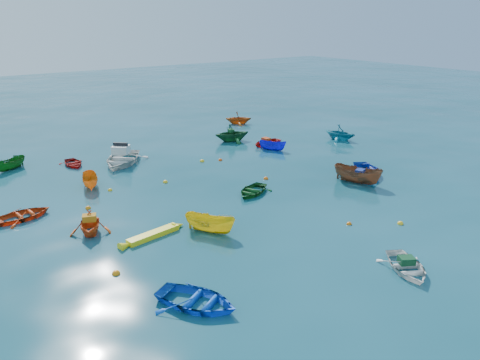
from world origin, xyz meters
TOP-DOWN VIEW (x-y plane):
  - ground at (0.00, 0.00)m, footprint 160.00×160.00m
  - dinghy_blue_sw at (-9.56, -5.14)m, footprint 3.79×4.17m
  - dinghy_white_near at (-0.55, -8.40)m, footprint 3.27×3.58m
  - sampan_brown_mid at (6.83, 0.72)m, footprint 2.31×3.68m
  - dinghy_blue_se at (8.78, 1.53)m, footprint 4.21×4.50m
  - dinghy_orange_w at (-10.64, 3.83)m, footprint 2.99×3.17m
  - sampan_yellow_mid at (-5.50, 0.17)m, footprint 2.43×3.04m
  - dinghy_green_e at (-0.24, 3.34)m, footprint 3.45×3.08m
  - dinghy_cyan_se at (14.77, 9.53)m, footprint 3.18×3.46m
  - dinghy_red_nw at (-13.06, 7.88)m, footprint 3.18×2.43m
  - sampan_orange_n at (-8.19, 10.69)m, footprint 1.72×2.83m
  - dinghy_green_n at (6.42, 14.98)m, footprint 3.75×3.44m
  - dinghy_red_ne at (8.19, 12.15)m, footprint 3.09×2.34m
  - sampan_blue_far at (7.50, 10.53)m, footprint 2.03×2.53m
  - dinghy_red_far at (-7.62, 16.19)m, footprint 1.92×2.60m
  - dinghy_orange_far at (11.15, 20.47)m, footprint 3.50×3.40m
  - sampan_green_far at (-11.68, 17.92)m, footprint 2.76×2.13m
  - kayak_yellow at (-8.20, 1.42)m, footprint 3.69×1.08m
  - motorboat_white at (-4.42, 14.44)m, footprint 5.62×5.70m
  - tarp_green_a at (-0.50, -8.31)m, footprint 0.84×0.78m
  - tarp_blue_a at (6.88, 0.58)m, footprint 0.77×0.67m
  - tarp_orange_a at (-10.62, 3.88)m, footprint 0.84×0.75m
  - tarp_green_b at (6.33, 15.00)m, footprint 0.59×0.70m
  - tarp_orange_b at (8.10, 12.15)m, footprint 0.59×0.74m
  - buoy_or_a at (-11.20, -0.96)m, footprint 0.37×0.37m
  - buoy_ye_a at (3.48, -5.19)m, footprint 0.34×0.34m
  - buoy_or_b at (1.16, -3.55)m, footprint 0.29×0.29m
  - buoy_ye_b at (-7.43, 9.26)m, footprint 0.29×0.29m
  - buoy_or_c at (-9.63, 7.13)m, footprint 0.33×0.33m
  - buoy_ye_c at (0.84, 11.18)m, footprint 0.37×0.37m
  - buoy_or_d at (2.27, 5.01)m, footprint 0.34×0.34m
  - buoy_ye_d at (-3.77, 8.54)m, footprint 0.34×0.34m
  - buoy_or_e at (2.18, 10.60)m, footprint 0.32×0.32m
  - buoy_ye_e at (6.62, 14.97)m, footprint 0.35×0.35m

SIDE VIEW (x-z plane):
  - ground at x=0.00m, z-range 0.00..0.00m
  - dinghy_blue_sw at x=-9.56m, z-range -0.35..0.35m
  - dinghy_white_near at x=-0.55m, z-range -0.30..0.30m
  - sampan_brown_mid at x=6.83m, z-range -0.67..0.67m
  - dinghy_blue_se at x=8.78m, z-range -0.38..0.38m
  - dinghy_orange_w at x=-10.64m, z-range -0.67..0.67m
  - sampan_yellow_mid at x=-5.50m, z-range -0.56..0.56m
  - dinghy_green_e at x=-0.24m, z-range -0.29..0.29m
  - dinghy_cyan_se at x=14.77m, z-range -0.76..0.76m
  - dinghy_red_nw at x=-13.06m, z-range -0.31..0.31m
  - sampan_orange_n at x=-8.19m, z-range -0.51..0.51m
  - dinghy_green_n at x=6.42m, z-range -0.83..0.83m
  - dinghy_red_ne at x=8.19m, z-range -0.30..0.30m
  - sampan_blue_far at x=7.50m, z-range -0.47..0.47m
  - dinghy_red_far at x=-7.62m, z-range -0.26..0.26m
  - dinghy_orange_far at x=11.15m, z-range -0.70..0.70m
  - sampan_green_far at x=-11.68m, z-range -0.50..0.50m
  - kayak_yellow at x=-8.20m, z-range -0.18..0.18m
  - motorboat_white at x=-4.42m, z-range -0.78..0.78m
  - buoy_or_a at x=-11.20m, z-range -0.18..0.18m
  - buoy_ye_a at x=3.48m, z-range -0.17..0.17m
  - buoy_or_b at x=1.16m, z-range -0.15..0.15m
  - buoy_ye_b at x=-7.43m, z-range -0.15..0.15m
  - buoy_or_c at x=-9.63m, z-range -0.17..0.17m
  - buoy_ye_c at x=0.84m, z-range -0.18..0.18m
  - buoy_or_d at x=2.27m, z-range -0.17..0.17m
  - buoy_ye_d at x=-3.77m, z-range -0.17..0.17m
  - buoy_or_e at x=2.18m, z-range -0.16..0.16m
  - buoy_ye_e at x=6.62m, z-range -0.18..0.18m
  - tarp_green_a at x=-0.50m, z-range 0.30..0.63m
  - tarp_orange_b at x=8.10m, z-range 0.30..0.64m
  - tarp_blue_a at x=6.88m, z-range 0.67..0.98m
  - tarp_orange_a at x=-10.62m, z-range 0.67..1.00m
  - tarp_green_b at x=6.33m, z-range 0.83..1.13m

